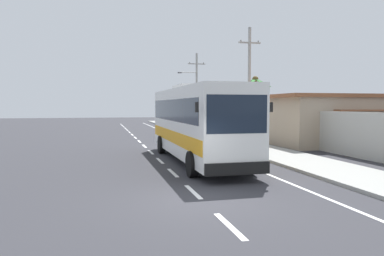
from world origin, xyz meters
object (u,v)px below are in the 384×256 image
at_px(roadside_building, 367,119).
at_px(coach_bus_foreground, 196,121).
at_px(pedestrian_far_walk, 213,128).
at_px(utility_pole_mid, 249,82).
at_px(utility_pole_far, 196,89).
at_px(palm_third, 255,92).
at_px(motorcycle_beside_bus, 198,134).
at_px(pedestrian_midwalk, 210,126).
at_px(palm_second, 204,96).

bearing_deg(roadside_building, coach_bus_foreground, -157.98).
distance_m(pedestrian_far_walk, utility_pole_mid, 4.73).
bearing_deg(coach_bus_foreground, utility_pole_far, 75.45).
bearing_deg(utility_pole_mid, palm_third, 58.91).
bearing_deg(roadside_building, motorcycle_beside_bus, 165.21).
xyz_separation_m(pedestrian_midwalk, palm_second, (4.20, 16.81, 3.15)).
bearing_deg(motorcycle_beside_bus, pedestrian_midwalk, 63.91).
distance_m(pedestrian_midwalk, roadside_building, 13.07).
bearing_deg(pedestrian_far_walk, utility_pole_mid, 58.69).
relative_size(motorcycle_beside_bus, palm_second, 0.33).
relative_size(pedestrian_midwalk, roadside_building, 0.10).
distance_m(pedestrian_far_walk, roadside_building, 11.97).
xyz_separation_m(motorcycle_beside_bus, palm_third, (6.23, 3.44, 3.38)).
height_order(motorcycle_beside_bus, pedestrian_midwalk, pedestrian_midwalk).
bearing_deg(pedestrian_midwalk, palm_third, -91.19).
relative_size(utility_pole_far, palm_second, 1.53).
distance_m(utility_pole_far, roadside_building, 21.46).
xyz_separation_m(motorcycle_beside_bus, pedestrian_midwalk, (2.34, 4.77, 0.33)).
bearing_deg(coach_bus_foreground, utility_pole_mid, 54.39).
relative_size(utility_pole_mid, roadside_building, 0.54).
xyz_separation_m(utility_pole_far, roadside_building, (8.60, -19.42, -3.09)).
bearing_deg(motorcycle_beside_bus, utility_pole_far, 76.14).
bearing_deg(motorcycle_beside_bus, roadside_building, -14.79).
distance_m(motorcycle_beside_bus, utility_pole_far, 17.12).
xyz_separation_m(palm_second, palm_third, (-0.31, -18.14, -0.11)).
height_order(motorcycle_beside_bus, utility_pole_far, utility_pole_far).
height_order(utility_pole_mid, utility_pole_far, utility_pole_far).
distance_m(pedestrian_far_walk, palm_third, 5.83).
bearing_deg(palm_third, utility_pole_far, 100.10).
distance_m(pedestrian_far_walk, palm_second, 20.91).
xyz_separation_m(pedestrian_midwalk, utility_pole_mid, (1.99, -4.50, 3.73)).
relative_size(motorcycle_beside_bus, roadside_building, 0.12).
xyz_separation_m(coach_bus_foreground, roadside_building, (15.24, 6.16, -0.23)).
distance_m(motorcycle_beside_bus, pedestrian_far_walk, 2.25).
bearing_deg(palm_third, pedestrian_far_walk, -157.05).
xyz_separation_m(pedestrian_far_walk, roadside_building, (10.93, -4.81, 0.80)).
height_order(pedestrian_midwalk, utility_pole_far, utility_pole_far).
relative_size(pedestrian_midwalk, palm_third, 0.30).
relative_size(pedestrian_far_walk, palm_third, 0.31).
bearing_deg(pedestrian_far_walk, utility_pole_far, 164.11).
xyz_separation_m(utility_pole_mid, utility_pole_far, (-0.35, 15.83, 0.19)).
distance_m(utility_pole_mid, utility_pole_far, 15.83).
distance_m(utility_pole_mid, roadside_building, 9.46).
bearing_deg(pedestrian_midwalk, roadside_building, -110.63).
bearing_deg(palm_second, motorcycle_beside_bus, -106.84).
bearing_deg(utility_pole_far, motorcycle_beside_bus, -103.86).
bearing_deg(roadside_building, utility_pole_mid, 156.47).
xyz_separation_m(motorcycle_beside_bus, palm_second, (6.53, 21.58, 3.48)).
height_order(coach_bus_foreground, palm_third, palm_third).
xyz_separation_m(utility_pole_far, palm_third, (2.25, -12.67, -0.87)).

